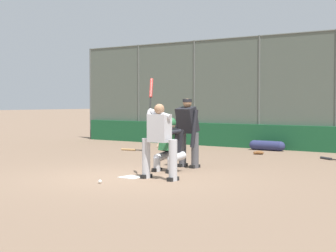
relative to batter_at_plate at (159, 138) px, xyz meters
The scene contains 13 objects.
ground_plane 1.07m from the batter_at_plate, ahead, with size 160.00×160.00×0.00m, color #7A604C.
home_plate_marker 1.06m from the batter_at_plate, ahead, with size 0.43×0.43×0.01m, color white.
backstop_fence 8.19m from the batter_at_plate, 85.39° to the right, with size 18.72×0.08×3.83m.
padding_wall 8.02m from the batter_at_plate, 85.34° to the right, with size 18.27×0.18×0.82m, color #19512D.
bleachers_beyond 10.96m from the batter_at_plate, 75.18° to the right, with size 13.05×2.50×1.48m.
batter_at_plate is the anchor object (origin of this frame).
catcher_behind_plate 1.32m from the batter_at_plate, 61.91° to the right, with size 0.65×0.78×1.23m.
umpire_home 2.16m from the batter_at_plate, 70.57° to the right, with size 0.67×0.44×1.66m.
spare_bat_near_backstop 6.05m from the batter_at_plate, 102.38° to the right, with size 0.72×0.49×0.07m.
spare_bat_third_base_side 6.84m from the batter_at_plate, 44.22° to the right, with size 0.91×0.19×0.07m.
fielding_glove_on_dirt 6.20m from the batter_at_plate, 81.24° to the right, with size 0.31×0.24×0.11m.
baseball_loose 1.50m from the batter_at_plate, 62.97° to the left, with size 0.07×0.07×0.07m, color white.
equipment_bag_dugout_side 7.63m from the batter_at_plate, 79.63° to the right, with size 1.26×0.32×0.32m.
Camera 1 is at (-7.65, 8.89, 1.59)m, focal length 60.00 mm.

